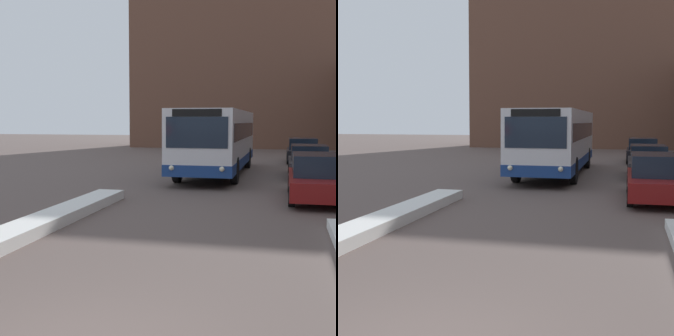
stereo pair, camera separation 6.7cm
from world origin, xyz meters
The scene contains 5 objects.
building_backdrop_far centered at (0.00, 44.13, 9.10)m, with size 26.00×8.00×18.20m.
city_bus centered at (-1.12, 18.47, 1.71)m, with size 2.73×11.32×3.11m.
parked_car_front centered at (3.20, 11.75, 0.76)m, with size 1.91×4.79×1.53m.
parked_car_middle centered at (3.20, 18.35, 0.75)m, with size 1.83×4.66×1.50m.
parked_car_back centered at (3.20, 26.28, 0.77)m, with size 1.93×4.62×1.55m.
Camera 1 is at (2.10, -4.40, 2.61)m, focal length 50.00 mm.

